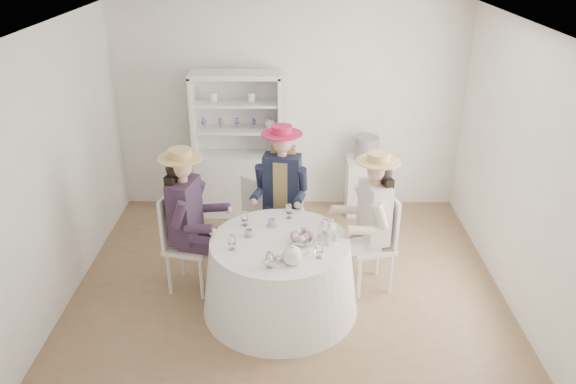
{
  "coord_description": "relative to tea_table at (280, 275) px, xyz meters",
  "views": [
    {
      "loc": [
        0.04,
        -5.05,
        3.48
      ],
      "look_at": [
        0.0,
        0.1,
        1.05
      ],
      "focal_mm": 35.0,
      "sensor_mm": 36.0,
      "label": 1
    }
  ],
  "objects": [
    {
      "name": "ceiling",
      "position": [
        0.07,
        0.4,
        2.32
      ],
      "size": [
        4.5,
        4.5,
        0.0
      ],
      "primitive_type": "plane",
      "rotation": [
        3.14,
        0.0,
        0.0
      ],
      "color": "white",
      "rests_on": "wall_back"
    },
    {
      "name": "spare_chair",
      "position": [
        -0.28,
        1.25,
        0.09
      ],
      "size": [
        0.51,
        0.51,
        0.88
      ],
      "rotation": [
        0.0,
        0.0,
        2.43
      ],
      "color": "silver",
      "rests_on": "ground"
    },
    {
      "name": "sandwich_plate",
      "position": [
        -0.03,
        -0.35,
        0.4
      ],
      "size": [
        0.25,
        0.25,
        0.06
      ],
      "rotation": [
        0.0,
        0.0,
        0.26
      ],
      "color": "white",
      "rests_on": "tea_table"
    },
    {
      "name": "ground",
      "position": [
        0.07,
        0.4,
        -0.38
      ],
      "size": [
        4.5,
        4.5,
        0.0
      ],
      "primitive_type": "plane",
      "color": "brown",
      "rests_on": "ground"
    },
    {
      "name": "teacup_c",
      "position": [
        0.24,
        0.09,
        0.42
      ],
      "size": [
        0.08,
        0.08,
        0.06
      ],
      "primitive_type": "imported",
      "rotation": [
        0.0,
        0.0,
        0.02
      ],
      "color": "white",
      "rests_on": "tea_table"
    },
    {
      "name": "wall_left",
      "position": [
        -2.18,
        0.4,
        0.97
      ],
      "size": [
        0.0,
        4.5,
        4.5
      ],
      "primitive_type": "plane",
      "rotation": [
        1.57,
        0.0,
        1.57
      ],
      "color": "silver",
      "rests_on": "ground"
    },
    {
      "name": "tea_table",
      "position": [
        0.0,
        0.0,
        0.0
      ],
      "size": [
        1.54,
        1.54,
        0.77
      ],
      "rotation": [
        0.0,
        0.0,
        0.42
      ],
      "color": "white",
      "rests_on": "ground"
    },
    {
      "name": "wall_front",
      "position": [
        0.07,
        -1.6,
        0.97
      ],
      "size": [
        4.5,
        0.0,
        4.5
      ],
      "primitive_type": "plane",
      "rotation": [
        -1.57,
        0.0,
        0.0
      ],
      "color": "silver",
      "rests_on": "ground"
    },
    {
      "name": "table_teapot",
      "position": [
        0.12,
        -0.4,
        0.47
      ],
      "size": [
        0.26,
        0.18,
        0.19
      ],
      "rotation": [
        0.0,
        0.0,
        0.37
      ],
      "color": "white",
      "rests_on": "tea_table"
    },
    {
      "name": "guest_right",
      "position": [
        0.92,
        0.38,
        0.47
      ],
      "size": [
        0.62,
        0.57,
        1.52
      ],
      "rotation": [
        0.0,
        0.0,
        -1.3
      ],
      "color": "silver",
      "rests_on": "ground"
    },
    {
      "name": "flower_bowl",
      "position": [
        0.21,
        -0.06,
        0.42
      ],
      "size": [
        0.28,
        0.28,
        0.06
      ],
      "primitive_type": "imported",
      "rotation": [
        0.0,
        0.0,
        -0.24
      ],
      "color": "white",
      "rests_on": "tea_table"
    },
    {
      "name": "hatbox",
      "position": [
        1.08,
        2.15,
        0.52
      ],
      "size": [
        0.39,
        0.39,
        0.3
      ],
      "primitive_type": "cylinder",
      "rotation": [
        0.0,
        0.0,
        0.35
      ],
      "color": "black",
      "rests_on": "side_table"
    },
    {
      "name": "guest_left",
      "position": [
        -0.93,
        0.35,
        0.5
      ],
      "size": [
        0.63,
        0.59,
        1.57
      ],
      "rotation": [
        0.0,
        0.0,
        1.34
      ],
      "color": "silver",
      "rests_on": "ground"
    },
    {
      "name": "teacup_a",
      "position": [
        -0.3,
        0.08,
        0.42
      ],
      "size": [
        0.09,
        0.09,
        0.06
      ],
      "primitive_type": "imported",
      "rotation": [
        0.0,
        0.0,
        -0.18
      ],
      "color": "white",
      "rests_on": "tea_table"
    },
    {
      "name": "hutch",
      "position": [
        -0.58,
        2.12,
        0.29
      ],
      "size": [
        1.14,
        0.49,
        1.89
      ],
      "rotation": [
        0.0,
        0.0,
        0.06
      ],
      "color": "silver",
      "rests_on": "ground"
    },
    {
      "name": "wall_right",
      "position": [
        2.32,
        0.4,
        0.97
      ],
      "size": [
        0.0,
        4.5,
        4.5
      ],
      "primitive_type": "plane",
      "rotation": [
        1.57,
        0.0,
        -1.57
      ],
      "color": "silver",
      "rests_on": "ground"
    },
    {
      "name": "side_table",
      "position": [
        1.08,
        2.15,
        -0.01
      ],
      "size": [
        0.48,
        0.48,
        0.75
      ],
      "primitive_type": "cube",
      "rotation": [
        0.0,
        0.0,
        -0.0
      ],
      "color": "silver",
      "rests_on": "ground"
    },
    {
      "name": "stemware_set",
      "position": [
        0.0,
        0.0,
        0.46
      ],
      "size": [
        0.96,
        1.0,
        0.15
      ],
      "color": "white",
      "rests_on": "tea_table"
    },
    {
      "name": "cupcake_stand",
      "position": [
        0.46,
        0.0,
        0.47
      ],
      "size": [
        0.23,
        0.23,
        0.21
      ],
      "rotation": [
        0.0,
        0.0,
        -0.01
      ],
      "color": "white",
      "rests_on": "tea_table"
    },
    {
      "name": "wall_back",
      "position": [
        0.07,
        2.4,
        0.97
      ],
      "size": [
        4.5,
        0.0,
        4.5
      ],
      "primitive_type": "plane",
      "rotation": [
        1.57,
        0.0,
        0.0
      ],
      "color": "silver",
      "rests_on": "ground"
    },
    {
      "name": "flower_arrangement",
      "position": [
        0.21,
        -0.05,
        0.47
      ],
      "size": [
        0.17,
        0.17,
        0.06
      ],
      "rotation": [
        0.0,
        0.0,
        0.35
      ],
      "color": "pink",
      "rests_on": "tea_table"
    },
    {
      "name": "teacup_b",
      "position": [
        -0.09,
        0.28,
        0.43
      ],
      "size": [
        0.08,
        0.08,
        0.07
      ],
      "primitive_type": "imported",
      "rotation": [
        0.0,
        0.0,
        0.01
      ],
      "color": "white",
      "rests_on": "tea_table"
    },
    {
      "name": "guest_mid",
      "position": [
        0.0,
        1.0,
        0.51
      ],
      "size": [
        0.59,
        0.62,
        1.58
      ],
      "rotation": [
        0.0,
        0.0,
        -0.17
      ],
      "color": "silver",
      "rests_on": "ground"
    }
  ]
}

